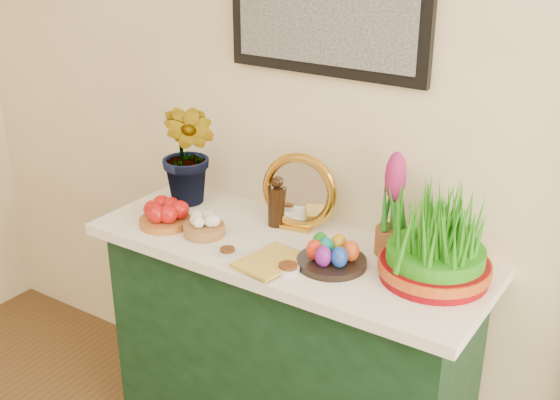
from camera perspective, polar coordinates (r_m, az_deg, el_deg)
The scene contains 13 objects.
sideboard at distance 2.65m, azimuth 0.61°, elevation -12.58°, with size 1.30×0.45×0.85m, color #143921.
tablecloth at distance 2.41m, azimuth 0.65°, elevation -3.98°, with size 1.40×0.55×0.04m, color white.
hyacinth_green at distance 2.64m, azimuth -7.45°, elevation 5.14°, with size 0.27×0.23×0.54m, color #21761D.
apple_bowl at distance 2.56m, azimuth -9.36°, elevation -1.20°, with size 0.22×0.22×0.09m.
garlic_basket at distance 2.47m, azimuth -6.20°, elevation -2.12°, with size 0.19×0.19×0.08m.
vinegar_cruet at distance 2.51m, azimuth -0.28°, elevation -0.32°, with size 0.06×0.06×0.19m.
mirror at distance 2.47m, azimuth 1.57°, elevation 0.61°, with size 0.29×0.11×0.28m.
book at distance 2.31m, azimuth -2.22°, elevation -4.32°, with size 0.15×0.21×0.03m, color gold.
spice_dish_left at distance 2.33m, azimuth -4.29°, elevation -4.24°, with size 0.06×0.06×0.03m.
spice_dish_right at distance 2.22m, azimuth 0.66°, elevation -5.60°, with size 0.07×0.07×0.03m.
egg_plate at distance 2.25m, azimuth 4.17°, elevation -4.50°, with size 0.27×0.27×0.09m.
hyacinth_pink at distance 2.30m, azimuth 9.20°, elevation -0.73°, with size 0.11×0.11×0.36m.
wheatgrass_sabzeh at distance 2.19m, azimuth 12.61°, elevation -3.34°, with size 0.35×0.35×0.29m.
Camera 1 is at (1.00, 0.19, 1.97)m, focal length 45.00 mm.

